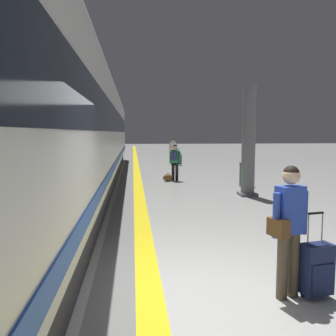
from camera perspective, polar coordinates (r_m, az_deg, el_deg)
The scene contains 12 objects.
ground_plane at distance 4.86m, azimuth 2.86°, elevation -19.53°, with size 120.00×120.00×0.00m, color #B7B7B2.
safety_line_strip at distance 14.49m, azimuth -4.88°, elevation -2.47°, with size 0.36×80.00×0.01m, color yellow.
tactile_edge_band at distance 14.49m, azimuth -6.44°, elevation -2.49°, with size 0.75×80.00×0.01m, color slate.
high_speed_train at distance 11.36m, azimuth -16.22°, elevation 7.70°, with size 2.94×33.68×4.97m.
traveller_foreground at distance 4.66m, azimuth 18.91°, elevation -8.30°, with size 0.54×0.38×1.67m.
rolling_suitcase_foreground at distance 4.95m, azimuth 22.89°, elevation -14.78°, with size 0.42×0.30×1.09m.
passenger_near at distance 15.10m, azimuth 1.12°, elevation 1.43°, with size 0.47×0.37×1.57m.
duffel_bag_near at distance 15.01m, azimuth -0.01°, elevation -1.59°, with size 0.44×0.26×0.36m.
passenger_mid at distance 22.61m, azimuth 0.85°, elevation 2.99°, with size 0.52×0.24×1.69m.
suitcase_mid at distance 22.50m, azimuth 1.71°, elevation 1.40°, with size 0.43×0.33×1.06m.
platform_pillar at distance 11.80m, azimuth 12.87°, elevation 3.92°, with size 0.56×0.56×3.60m.
waste_bin at distance 13.93m, azimuth 12.36°, elevation -1.04°, with size 0.46×0.46×0.91m.
Camera 1 is at (-0.66, -4.34, 2.07)m, focal length 37.74 mm.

